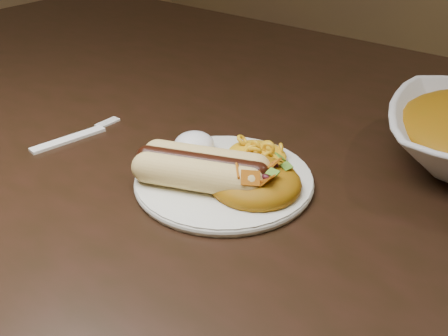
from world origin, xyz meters
The scene contains 7 objects.
table centered at (0.00, 0.00, 0.66)m, with size 1.60×0.90×0.75m.
plate centered at (0.12, -0.15, 0.76)m, with size 0.20×0.20×0.01m, color silver.
hotdog centered at (0.11, -0.17, 0.78)m, with size 0.13×0.10×0.03m.
mac_and_cheese centered at (0.12, -0.09, 0.77)m, with size 0.07×0.06×0.03m, color orange.
sour_cream centered at (0.05, -0.12, 0.77)m, with size 0.05×0.05×0.03m, color white.
taco_salad centered at (0.16, -0.14, 0.78)m, with size 0.10×0.10×0.04m.
fork centered at (-0.10, -0.19, 0.75)m, with size 0.02×0.13×0.00m, color white.
Camera 1 is at (0.42, -0.53, 1.06)m, focal length 42.00 mm.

